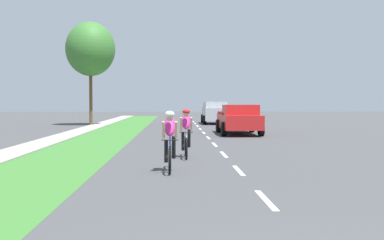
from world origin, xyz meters
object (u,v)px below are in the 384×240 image
cyclist_trailing (186,133)px  pickup_red (239,119)px  cyclist_lead (170,140)px  suv_silver (215,112)px  street_tree_far (90,49)px

cyclist_trailing → pickup_red: bearing=73.5°
cyclist_lead → suv_silver: (3.42, 25.98, 0.14)m
cyclist_lead → suv_silver: suv_silver is taller
suv_silver → cyclist_trailing: bearing=-97.3°
cyclist_trailing → suv_silver: suv_silver is taller
pickup_red → cyclist_trailing: bearing=-106.5°
cyclist_trailing → pickup_red: pickup_red is taller
suv_silver → street_tree_far: size_ratio=0.60×
street_tree_far → cyclist_lead: bearing=-75.4°
pickup_red → suv_silver: 12.23m
pickup_red → street_tree_far: size_ratio=0.65×
suv_silver → street_tree_far: street_tree_far is taller
cyclist_lead → cyclist_trailing: size_ratio=1.00×
cyclist_trailing → cyclist_lead: bearing=-99.3°
cyclist_lead → pickup_red: size_ratio=0.34×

